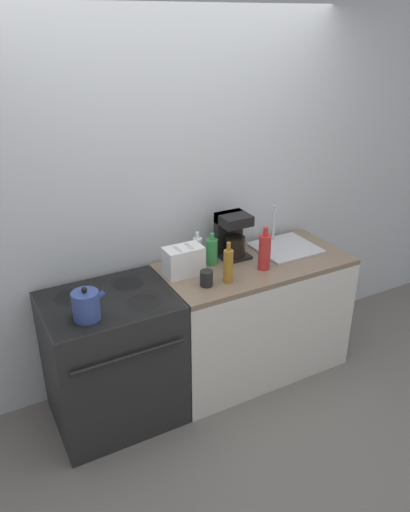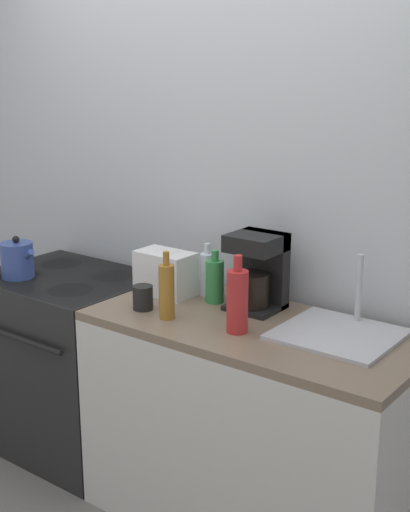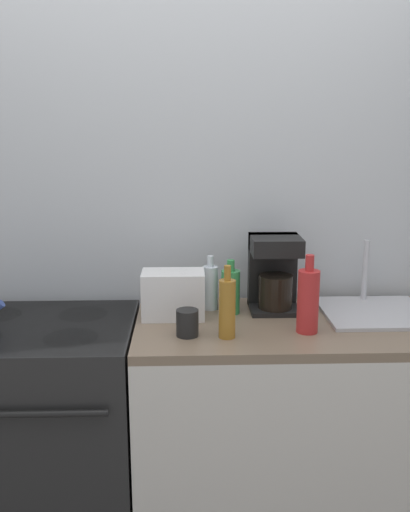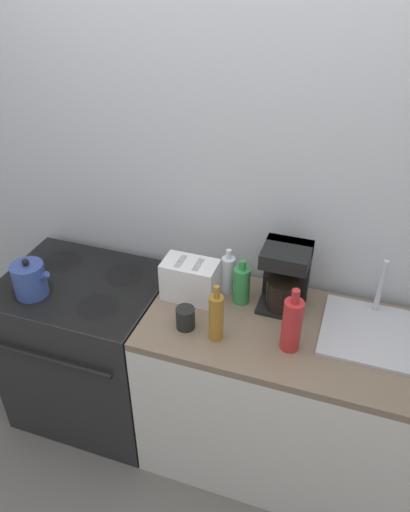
{
  "view_description": "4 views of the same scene",
  "coord_description": "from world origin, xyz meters",
  "px_view_note": "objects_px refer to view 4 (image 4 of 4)",
  "views": [
    {
      "loc": [
        -1.31,
        -2.24,
        2.41
      ],
      "look_at": [
        0.1,
        0.37,
        0.99
      ],
      "focal_mm": 35.0,
      "sensor_mm": 36.0,
      "label": 1
    },
    {
      "loc": [
        1.89,
        -1.86,
        1.87
      ],
      "look_at": [
        0.19,
        0.38,
        1.1
      ],
      "focal_mm": 50.0,
      "sensor_mm": 36.0,
      "label": 2
    },
    {
      "loc": [
        0.01,
        -1.81,
        1.67
      ],
      "look_at": [
        0.09,
        0.38,
        1.15
      ],
      "focal_mm": 40.0,
      "sensor_mm": 36.0,
      "label": 3
    },
    {
      "loc": [
        0.63,
        -1.33,
        2.37
      ],
      "look_at": [
        0.04,
        0.38,
        1.14
      ],
      "focal_mm": 35.0,
      "sensor_mm": 36.0,
      "label": 4
    }
  ],
  "objects_px": {
    "bottle_amber": "(216,317)",
    "cup_black": "(185,318)",
    "bottle_green": "(242,284)",
    "coffee_maker": "(285,275)",
    "stove": "(90,347)",
    "toaster": "(190,280)",
    "bottle_red": "(292,324)",
    "bottle_clear": "(228,274)",
    "kettle": "(30,280)"
  },
  "relations": [
    {
      "from": "kettle",
      "to": "bottle_green",
      "type": "height_order",
      "value": "bottle_green"
    },
    {
      "from": "stove",
      "to": "bottle_red",
      "type": "height_order",
      "value": "bottle_red"
    },
    {
      "from": "toaster",
      "to": "bottle_green",
      "type": "height_order",
      "value": "bottle_green"
    },
    {
      "from": "stove",
      "to": "bottle_green",
      "type": "height_order",
      "value": "bottle_green"
    },
    {
      "from": "stove",
      "to": "bottle_clear",
      "type": "bearing_deg",
      "value": 14.41
    },
    {
      "from": "stove",
      "to": "bottle_amber",
      "type": "xyz_separation_m",
      "value": [
        0.75,
        -0.15,
        0.55
      ]
    },
    {
      "from": "coffee_maker",
      "to": "cup_black",
      "type": "xyz_separation_m",
      "value": [
        -0.37,
        -0.3,
        -0.11
      ]
    },
    {
      "from": "stove",
      "to": "bottle_red",
      "type": "relative_size",
      "value": 2.96
    },
    {
      "from": "stove",
      "to": "kettle",
      "type": "bearing_deg",
      "value": -137.59
    },
    {
      "from": "coffee_maker",
      "to": "bottle_clear",
      "type": "bearing_deg",
      "value": 178.09
    },
    {
      "from": "bottle_amber",
      "to": "bottle_red",
      "type": "bearing_deg",
      "value": 8.34
    },
    {
      "from": "toaster",
      "to": "bottle_green",
      "type": "distance_m",
      "value": 0.24
    },
    {
      "from": "bottle_amber",
      "to": "toaster",
      "type": "bearing_deg",
      "value": 131.18
    },
    {
      "from": "stove",
      "to": "cup_black",
      "type": "xyz_separation_m",
      "value": [
        0.61,
        -0.13,
        0.48
      ]
    },
    {
      "from": "bottle_green",
      "to": "toaster",
      "type": "bearing_deg",
      "value": -169.56
    },
    {
      "from": "stove",
      "to": "bottle_clear",
      "type": "relative_size",
      "value": 3.82
    },
    {
      "from": "bottle_amber",
      "to": "stove",
      "type": "bearing_deg",
      "value": 168.92
    },
    {
      "from": "kettle",
      "to": "bottle_red",
      "type": "distance_m",
      "value": 1.23
    },
    {
      "from": "kettle",
      "to": "cup_black",
      "type": "xyz_separation_m",
      "value": [
        0.77,
        0.02,
        -0.03
      ]
    },
    {
      "from": "bottle_green",
      "to": "kettle",
      "type": "bearing_deg",
      "value": -163.93
    },
    {
      "from": "toaster",
      "to": "bottle_amber",
      "type": "distance_m",
      "value": 0.31
    },
    {
      "from": "bottle_green",
      "to": "bottle_clear",
      "type": "height_order",
      "value": "bottle_clear"
    },
    {
      "from": "toaster",
      "to": "coffee_maker",
      "type": "height_order",
      "value": "coffee_maker"
    },
    {
      "from": "toaster",
      "to": "coffee_maker",
      "type": "bearing_deg",
      "value": 12.06
    },
    {
      "from": "toaster",
      "to": "bottle_clear",
      "type": "bearing_deg",
      "value": 32.76
    },
    {
      "from": "bottle_green",
      "to": "coffee_maker",
      "type": "bearing_deg",
      "value": 14.08
    },
    {
      "from": "coffee_maker",
      "to": "bottle_green",
      "type": "distance_m",
      "value": 0.2
    },
    {
      "from": "bottle_amber",
      "to": "cup_black",
      "type": "relative_size",
      "value": 2.71
    },
    {
      "from": "toaster",
      "to": "cup_black",
      "type": "distance_m",
      "value": 0.22
    },
    {
      "from": "bottle_red",
      "to": "kettle",
      "type": "bearing_deg",
      "value": -177.89
    },
    {
      "from": "cup_black",
      "to": "toaster",
      "type": "bearing_deg",
      "value": 104.86
    },
    {
      "from": "cup_black",
      "to": "bottle_amber",
      "type": "bearing_deg",
      "value": -8.03
    },
    {
      "from": "stove",
      "to": "cup_black",
      "type": "distance_m",
      "value": 0.79
    },
    {
      "from": "toaster",
      "to": "coffee_maker",
      "type": "distance_m",
      "value": 0.44
    },
    {
      "from": "coffee_maker",
      "to": "bottle_clear",
      "type": "xyz_separation_m",
      "value": [
        -0.27,
        0.01,
        -0.07
      ]
    },
    {
      "from": "bottle_amber",
      "to": "cup_black",
      "type": "height_order",
      "value": "bottle_amber"
    },
    {
      "from": "bottle_green",
      "to": "cup_black",
      "type": "distance_m",
      "value": 0.31
    },
    {
      "from": "stove",
      "to": "bottle_red",
      "type": "distance_m",
      "value": 1.2
    },
    {
      "from": "kettle",
      "to": "bottle_clear",
      "type": "distance_m",
      "value": 0.93
    },
    {
      "from": "bottle_red",
      "to": "bottle_green",
      "type": "xyz_separation_m",
      "value": [
        -0.27,
        0.23,
        -0.03
      ]
    },
    {
      "from": "bottle_green",
      "to": "bottle_clear",
      "type": "xyz_separation_m",
      "value": [
        -0.08,
        0.06,
        0.0
      ]
    },
    {
      "from": "stove",
      "to": "bottle_clear",
      "type": "xyz_separation_m",
      "value": [
        0.71,
        0.18,
        0.53
      ]
    },
    {
      "from": "kettle",
      "to": "coffee_maker",
      "type": "xyz_separation_m",
      "value": [
        1.14,
        0.32,
        0.08
      ]
    },
    {
      "from": "bottle_amber",
      "to": "cup_black",
      "type": "xyz_separation_m",
      "value": [
        -0.15,
        0.02,
        -0.06
      ]
    },
    {
      "from": "bottle_green",
      "to": "bottle_amber",
      "type": "bearing_deg",
      "value": -97.08
    },
    {
      "from": "stove",
      "to": "bottle_clear",
      "type": "height_order",
      "value": "bottle_clear"
    },
    {
      "from": "stove",
      "to": "bottle_green",
      "type": "relative_size",
      "value": 3.91
    },
    {
      "from": "toaster",
      "to": "coffee_maker",
      "type": "xyz_separation_m",
      "value": [
        0.42,
        0.09,
        0.07
      ]
    },
    {
      "from": "stove",
      "to": "bottle_amber",
      "type": "distance_m",
      "value": 0.94
    },
    {
      "from": "bottle_red",
      "to": "bottle_clear",
      "type": "relative_size",
      "value": 1.29
    }
  ]
}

